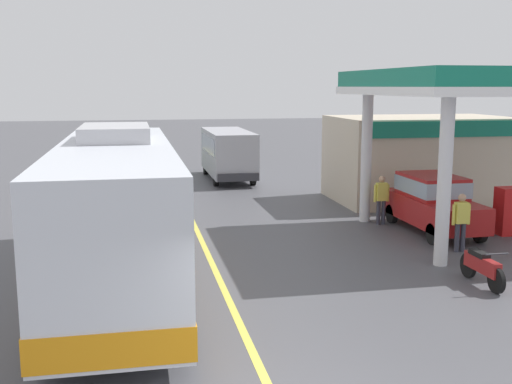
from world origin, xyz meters
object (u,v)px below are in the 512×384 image
(car_at_pump, at_px, (433,200))
(car_trailing_behind_bus, at_px, (135,155))
(coach_bus_main, at_px, (117,213))
(minibus_opposing_lane, at_px, (228,150))
(motorcycle_parked_forecourt, at_px, (482,267))
(pedestrian_by_shop, at_px, (381,197))
(pedestrian_near_pump, at_px, (461,219))

(car_at_pump, bearing_deg, car_trailing_behind_bus, 120.95)
(coach_bus_main, relative_size, minibus_opposing_lane, 1.80)
(motorcycle_parked_forecourt, xyz_separation_m, pedestrian_by_shop, (0.21, 6.53, 0.49))
(minibus_opposing_lane, height_order, pedestrian_by_shop, minibus_opposing_lane)
(motorcycle_parked_forecourt, xyz_separation_m, pedestrian_near_pump, (1.03, 2.81, 0.49))
(coach_bus_main, distance_m, pedestrian_by_shop, 9.88)
(car_at_pump, height_order, motorcycle_parked_forecourt, car_at_pump)
(car_at_pump, distance_m, minibus_opposing_lane, 13.26)
(minibus_opposing_lane, distance_m, pedestrian_by_shop, 11.66)
(pedestrian_near_pump, xyz_separation_m, car_trailing_behind_bus, (-8.86, 17.87, 0.08))
(motorcycle_parked_forecourt, height_order, pedestrian_near_pump, pedestrian_near_pump)
(pedestrian_near_pump, xyz_separation_m, pedestrian_by_shop, (-0.82, 3.72, 0.00))
(motorcycle_parked_forecourt, bearing_deg, car_at_pump, 74.87)
(motorcycle_parked_forecourt, bearing_deg, pedestrian_by_shop, 88.13)
(coach_bus_main, height_order, pedestrian_by_shop, coach_bus_main)
(pedestrian_by_shop, relative_size, car_trailing_behind_bus, 0.40)
(coach_bus_main, xyz_separation_m, car_trailing_behind_bus, (0.52, 19.02, -0.71))
(coach_bus_main, relative_size, pedestrian_by_shop, 6.65)
(car_at_pump, bearing_deg, pedestrian_by_shop, 133.32)
(coach_bus_main, height_order, motorcycle_parked_forecourt, coach_bus_main)
(pedestrian_near_pump, distance_m, car_trailing_behind_bus, 19.94)
(car_at_pump, height_order, minibus_opposing_lane, minibus_opposing_lane)
(motorcycle_parked_forecourt, distance_m, pedestrian_by_shop, 6.55)
(pedestrian_by_shop, bearing_deg, car_trailing_behind_bus, 119.62)
(car_at_pump, xyz_separation_m, car_trailing_behind_bus, (-9.25, 15.43, 0.00))
(pedestrian_by_shop, bearing_deg, motorcycle_parked_forecourt, -91.87)
(car_at_pump, relative_size, car_trailing_behind_bus, 1.00)
(minibus_opposing_lane, xyz_separation_m, pedestrian_near_pump, (4.32, -14.82, -0.54))
(coach_bus_main, height_order, minibus_opposing_lane, coach_bus_main)
(pedestrian_by_shop, bearing_deg, coach_bus_main, -150.34)
(coach_bus_main, height_order, car_trailing_behind_bus, coach_bus_main)
(minibus_opposing_lane, xyz_separation_m, motorcycle_parked_forecourt, (3.30, -17.63, -1.03))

